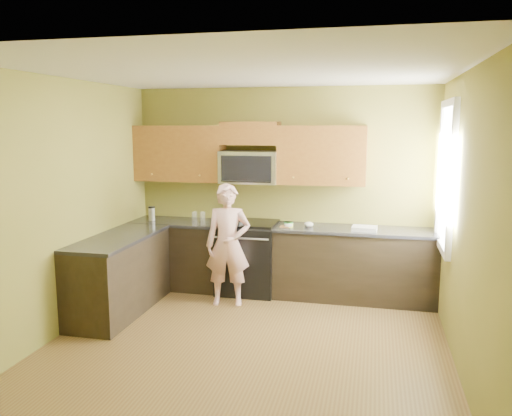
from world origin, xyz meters
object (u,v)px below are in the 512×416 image
(microwave, at_px, (250,183))
(travel_mug, at_px, (152,220))
(stove, at_px, (248,257))
(butter_tub, at_px, (288,227))
(frying_pan, at_px, (235,225))
(woman, at_px, (228,245))

(microwave, xyz_separation_m, travel_mug, (-1.33, -0.17, -0.53))
(stove, xyz_separation_m, butter_tub, (0.56, -0.07, 0.45))
(microwave, xyz_separation_m, frying_pan, (-0.10, -0.38, -0.50))
(microwave, distance_m, woman, 0.96)
(stove, distance_m, travel_mug, 1.41)
(microwave, xyz_separation_m, butter_tub, (0.56, -0.20, -0.53))
(butter_tub, bearing_deg, travel_mug, 179.17)
(travel_mug, bearing_deg, frying_pan, -9.62)
(frying_pan, relative_size, travel_mug, 2.10)
(microwave, relative_size, woman, 0.50)
(stove, relative_size, frying_pan, 2.33)
(woman, xyz_separation_m, frying_pan, (0.02, 0.27, 0.20))
(microwave, relative_size, butter_tub, 6.49)
(stove, height_order, butter_tub, butter_tub)
(travel_mug, bearing_deg, microwave, 7.26)
(microwave, relative_size, frying_pan, 1.86)
(microwave, bearing_deg, woman, -100.36)
(stove, relative_size, woman, 0.63)
(stove, height_order, woman, woman)
(butter_tub, relative_size, travel_mug, 0.60)
(frying_pan, bearing_deg, butter_tub, -3.43)
(butter_tub, bearing_deg, frying_pan, -164.40)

